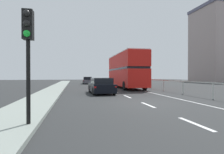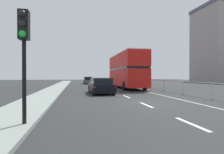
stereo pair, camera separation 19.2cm
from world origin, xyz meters
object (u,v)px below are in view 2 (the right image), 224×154
Objects in this scene: double_decker_bus_red at (126,70)px; hatchback_car_near at (101,86)px; traffic_signal_pole at (24,38)px; sedan_car_ahead at (88,80)px.

hatchback_car_near is at bearing -121.24° from double_decker_bus_red.
traffic_signal_pole is 0.76× the size of sedan_car_ahead.
double_decker_bus_red reaches higher than sedan_car_ahead.
sedan_car_ahead is (0.10, 18.80, -0.03)m from hatchback_car_near.
hatchback_car_near is 11.11m from traffic_signal_pole.
hatchback_car_near is at bearing -88.63° from sedan_car_ahead.
hatchback_car_near is 1.27× the size of traffic_signal_pole.
double_decker_bus_red is 12.98m from sedan_car_ahead.
double_decker_bus_red reaches higher than traffic_signal_pole.
traffic_signal_pole is (-7.88, -16.82, 0.42)m from double_decker_bus_red.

